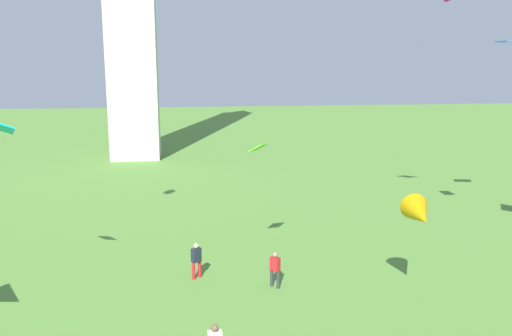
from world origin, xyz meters
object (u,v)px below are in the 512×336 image
at_px(kite_flying_2, 4,128).
at_px(kite_flying_5, 420,214).
at_px(kite_flying_0, 509,41).
at_px(kite_flying_4, 259,147).
at_px(person_4, 196,259).
at_px(person_3, 275,267).

bearing_deg(kite_flying_2, kite_flying_5, -124.16).
xyz_separation_m(kite_flying_0, kite_flying_5, (-7.38, -6.49, -6.77)).
xyz_separation_m(kite_flying_2, kite_flying_4, (10.35, 2.44, -1.36)).
relative_size(kite_flying_0, kite_flying_5, 0.68).
bearing_deg(kite_flying_2, person_4, -102.35).
bearing_deg(person_4, person_3, -62.19).
height_order(kite_flying_0, kite_flying_4, kite_flying_0).
distance_m(kite_flying_2, kite_flying_4, 10.72).
xyz_separation_m(person_4, kite_flying_2, (-7.32, -1.35, 6.25)).
distance_m(kite_flying_4, kite_flying_5, 7.99).
relative_size(kite_flying_2, kite_flying_5, 0.67).
height_order(kite_flying_0, kite_flying_2, kite_flying_0).
relative_size(person_3, person_4, 0.96).
relative_size(kite_flying_0, kite_flying_2, 1.02).
bearing_deg(kite_flying_0, kite_flying_2, -78.43).
bearing_deg(kite_flying_5, kite_flying_4, 141.30).
relative_size(kite_flying_4, kite_flying_5, 0.71).
bearing_deg(kite_flying_2, person_3, -113.58).
bearing_deg(person_3, kite_flying_2, 47.38).
relative_size(person_3, kite_flying_5, 0.90).
relative_size(person_3, kite_flying_0, 1.32).
relative_size(kite_flying_0, kite_flying_4, 0.96).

